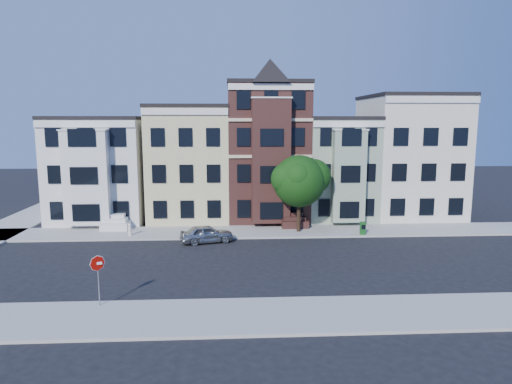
{
  "coord_description": "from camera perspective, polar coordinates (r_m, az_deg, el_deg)",
  "views": [
    {
      "loc": [
        -3.28,
        -27.72,
        8.92
      ],
      "look_at": [
        -1.64,
        2.4,
        4.2
      ],
      "focal_mm": 32.0,
      "sensor_mm": 36.0,
      "label": 1
    }
  ],
  "objects": [
    {
      "name": "near_sidewalk",
      "position": [
        21.86,
        5.99,
        -15.02
      ],
      "size": [
        60.0,
        4.0,
        0.15
      ],
      "primitive_type": "cube",
      "color": "#9E9B93",
      "rests_on": "ground"
    },
    {
      "name": "fire_hydrant",
      "position": [
        36.62,
        -15.48,
        -4.69
      ],
      "size": [
        0.28,
        0.28,
        0.75
      ],
      "primitive_type": "cylinder",
      "rotation": [
        0.0,
        0.0,
        0.07
      ],
      "color": "silver",
      "rests_on": "far_sidewalk"
    },
    {
      "name": "newspaper_box",
      "position": [
        36.56,
        13.19,
        -4.43
      ],
      "size": [
        0.52,
        0.48,
        0.99
      ],
      "primitive_type": "cube",
      "rotation": [
        0.0,
        0.0,
        -0.21
      ],
      "color": "#17551C",
      "rests_on": "far_sidewalk"
    },
    {
      "name": "ground",
      "position": [
        29.31,
        3.49,
        -8.84
      ],
      "size": [
        120.0,
        120.0,
        0.0
      ],
      "primitive_type": "plane",
      "color": "black"
    },
    {
      "name": "far_sidewalk",
      "position": [
        36.95,
        2.07,
        -4.96
      ],
      "size": [
        60.0,
        4.0,
        0.15
      ],
      "primitive_type": "cube",
      "color": "#9E9B93",
      "rests_on": "ground"
    },
    {
      "name": "house_cream",
      "position": [
        45.56,
        18.54,
        4.13
      ],
      "size": [
        8.0,
        9.0,
        11.0
      ],
      "primitive_type": "cube",
      "color": "silver",
      "rests_on": "ground"
    },
    {
      "name": "street_tree",
      "position": [
        36.16,
        5.41,
        0.92
      ],
      "size": [
        8.05,
        8.05,
        7.56
      ],
      "primitive_type": null,
      "rotation": [
        0.0,
        0.0,
        0.28
      ],
      "color": "#194810",
      "rests_on": "far_sidewalk"
    },
    {
      "name": "house_yellow",
      "position": [
        42.57,
        -8.14,
        3.52
      ],
      "size": [
        7.0,
        9.0,
        10.0
      ],
      "primitive_type": "cube",
      "color": "beige",
      "rests_on": "ground"
    },
    {
      "name": "house_brown",
      "position": [
        42.45,
        1.32,
        4.95
      ],
      "size": [
        7.0,
        9.0,
        12.0
      ],
      "primitive_type": "cube",
      "color": "#371C17",
      "rests_on": "ground"
    },
    {
      "name": "stop_sign",
      "position": [
        23.3,
        -19.11,
        -10.05
      ],
      "size": [
        0.76,
        0.37,
        2.8
      ],
      "primitive_type": null,
      "rotation": [
        0.0,
        0.0,
        0.35
      ],
      "color": "#B50A02",
      "rests_on": "near_sidewalk"
    },
    {
      "name": "house_white",
      "position": [
        44.04,
        -18.56,
        2.67
      ],
      "size": [
        8.0,
        9.0,
        9.0
      ],
      "primitive_type": "cube",
      "color": "silver",
      "rests_on": "ground"
    },
    {
      "name": "parked_car",
      "position": [
        33.99,
        -6.19,
        -5.22
      ],
      "size": [
        4.16,
        2.54,
        1.32
      ],
      "primitive_type": "imported",
      "rotation": [
        0.0,
        0.0,
        1.84
      ],
      "color": "#9FA2A6",
      "rests_on": "ground"
    },
    {
      "name": "house_green",
      "position": [
        43.57,
        9.88,
        2.94
      ],
      "size": [
        6.0,
        9.0,
        9.0
      ],
      "primitive_type": "cube",
      "color": "#91A186",
      "rests_on": "ground"
    }
  ]
}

